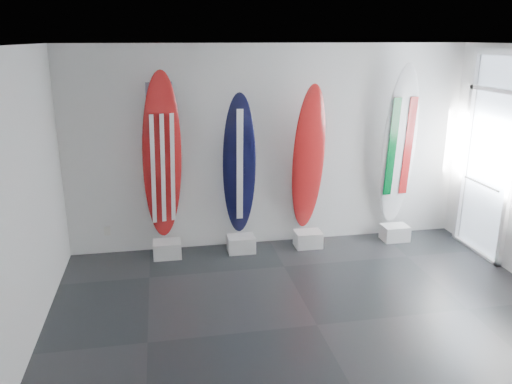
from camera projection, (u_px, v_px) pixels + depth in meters
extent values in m
plane|color=black|center=(317.00, 325.00, 5.68)|extent=(6.00, 6.00, 0.00)
plane|color=white|center=(328.00, 45.00, 4.81)|extent=(6.00, 6.00, 0.00)
plane|color=white|center=(271.00, 148.00, 7.59)|extent=(6.00, 0.00, 6.00)
plane|color=white|center=(457.00, 326.00, 2.89)|extent=(6.00, 0.00, 6.00)
plane|color=white|center=(11.00, 215.00, 4.71)|extent=(0.00, 5.00, 5.00)
cube|color=white|center=(167.00, 249.00, 7.41)|extent=(0.40, 0.30, 0.24)
ellipsoid|color=maroon|center=(162.00, 158.00, 7.12)|extent=(0.62, 0.48, 2.44)
cube|color=white|center=(241.00, 244.00, 7.60)|extent=(0.40, 0.30, 0.24)
ellipsoid|color=black|center=(239.00, 166.00, 7.36)|extent=(0.49, 0.32, 2.13)
cube|color=white|center=(308.00, 239.00, 7.79)|extent=(0.40, 0.30, 0.24)
ellipsoid|color=maroon|center=(309.00, 159.00, 7.52)|extent=(0.55, 0.42, 2.23)
cube|color=white|center=(395.00, 233.00, 8.04)|extent=(0.40, 0.30, 0.24)
ellipsoid|color=white|center=(399.00, 147.00, 7.74)|extent=(0.58, 0.31, 2.49)
cube|color=silver|center=(107.00, 231.00, 7.48)|extent=(0.09, 0.02, 0.13)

